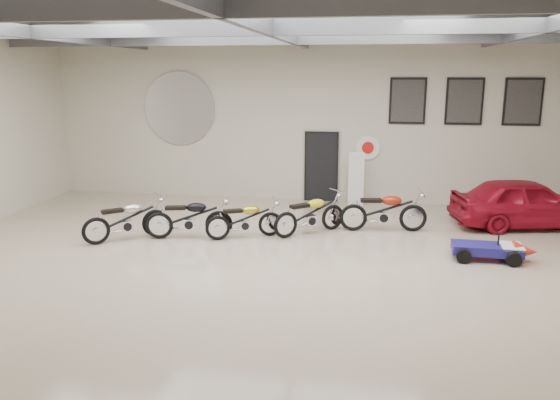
% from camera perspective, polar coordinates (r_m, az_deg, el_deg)
% --- Properties ---
extents(floor, '(16.00, 12.00, 0.01)m').
position_cam_1_polar(floor, '(11.52, -0.99, -6.69)').
color(floor, tan).
rests_on(floor, ground).
extents(ceiling, '(16.00, 12.00, 0.01)m').
position_cam_1_polar(ceiling, '(10.88, -1.10, 18.91)').
color(ceiling, gray).
rests_on(ceiling, back_wall).
extents(back_wall, '(16.00, 0.02, 5.00)m').
position_cam_1_polar(back_wall, '(16.82, 2.72, 8.36)').
color(back_wall, beige).
rests_on(back_wall, floor).
extents(ceiling_beams, '(15.80, 11.80, 0.32)m').
position_cam_1_polar(ceiling_beams, '(10.86, -1.09, 17.59)').
color(ceiling_beams, '#5B5C63').
rests_on(ceiling_beams, ceiling).
extents(door, '(0.92, 0.08, 2.10)m').
position_cam_1_polar(door, '(16.91, 4.33, 3.40)').
color(door, black).
rests_on(door, back_wall).
extents(logo_plaque, '(2.30, 0.06, 1.16)m').
position_cam_1_polar(logo_plaque, '(17.68, -10.45, 9.37)').
color(logo_plaque, silver).
rests_on(logo_plaque, back_wall).
extents(poster_left, '(1.05, 0.08, 1.35)m').
position_cam_1_polar(poster_left, '(16.66, 13.19, 10.05)').
color(poster_left, black).
rests_on(poster_left, back_wall).
extents(poster_mid, '(1.05, 0.08, 1.35)m').
position_cam_1_polar(poster_mid, '(16.83, 18.71, 9.74)').
color(poster_mid, black).
rests_on(poster_mid, back_wall).
extents(poster_right, '(1.05, 0.08, 1.35)m').
position_cam_1_polar(poster_right, '(17.15, 24.05, 9.35)').
color(poster_right, black).
rests_on(poster_right, back_wall).
extents(oil_sign, '(0.72, 0.10, 0.72)m').
position_cam_1_polar(oil_sign, '(16.74, 9.17, 5.43)').
color(oil_sign, white).
rests_on(oil_sign, back_wall).
extents(banner_stand, '(0.47, 0.19, 1.70)m').
position_cam_1_polar(banner_stand, '(16.44, 7.96, 2.32)').
color(banner_stand, white).
rests_on(banner_stand, floor).
extents(motorcycle_silver, '(1.94, 1.79, 1.05)m').
position_cam_1_polar(motorcycle_silver, '(13.47, -15.81, -1.89)').
color(motorcycle_silver, silver).
rests_on(motorcycle_silver, floor).
extents(motorcycle_black, '(2.13, 1.11, 1.06)m').
position_cam_1_polar(motorcycle_black, '(13.30, -9.50, -1.74)').
color(motorcycle_black, silver).
rests_on(motorcycle_black, floor).
extents(motorcycle_gold, '(1.92, 1.30, 0.96)m').
position_cam_1_polar(motorcycle_gold, '(13.16, -3.76, -1.96)').
color(motorcycle_gold, silver).
rests_on(motorcycle_gold, floor).
extents(motorcycle_yellow, '(1.93, 1.78, 1.04)m').
position_cam_1_polar(motorcycle_yellow, '(13.48, 3.13, -1.41)').
color(motorcycle_yellow, silver).
rests_on(motorcycle_yellow, floor).
extents(motorcycle_red, '(2.21, 0.94, 1.11)m').
position_cam_1_polar(motorcycle_red, '(13.91, 10.76, -1.02)').
color(motorcycle_red, silver).
rests_on(motorcycle_red, floor).
extents(go_kart, '(1.79, 0.87, 0.64)m').
position_cam_1_polar(go_kart, '(12.49, 21.50, -4.49)').
color(go_kart, navy).
rests_on(go_kart, floor).
extents(vintage_car, '(2.30, 4.02, 1.29)m').
position_cam_1_polar(vintage_car, '(15.42, 24.35, -0.24)').
color(vintage_car, maroon).
rests_on(vintage_car, floor).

